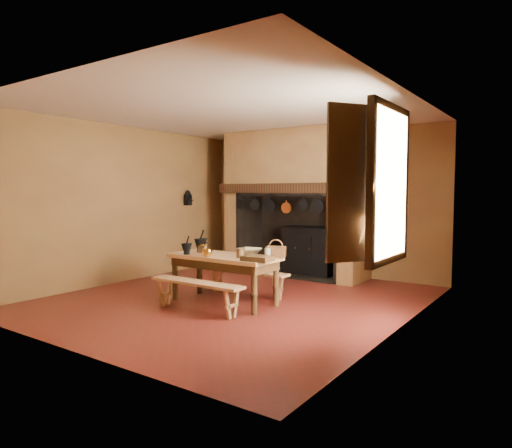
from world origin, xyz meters
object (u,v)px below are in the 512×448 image
Objects in this scene: mixing_bowl at (249,251)px; bench_front at (196,289)px; wicker_basket at (276,251)px; iron_range at (310,250)px; work_table at (224,263)px; coffee_grinder at (203,249)px.

bench_front is at bearing -105.77° from mixing_bowl.
wicker_basket is at bearing 50.73° from bench_front.
work_table is (0.06, -2.74, 0.11)m from iron_range.
mixing_bowl reaches higher than work_table.
bench_front is at bearing -90.00° from work_table.
mixing_bowl is (0.25, 0.88, 0.44)m from bench_front.
bench_front is 4.19× the size of mixing_bowl.
work_table is 9.89× the size of coffee_grinder.
mixing_bowl is (0.67, 0.26, -0.02)m from coffee_grinder.
mixing_bowl is (0.25, 0.28, 0.15)m from work_table.
work_table is at bearing -131.30° from mixing_bowl.
mixing_bowl is 0.47m from wicker_basket.
bench_front is at bearing -150.27° from wicker_basket.
iron_range reaches higher than bench_front.
iron_range is at bearing 90.96° from bench_front.
iron_range is 1.08× the size of bench_front.
work_table is at bearing -179.67° from wicker_basket.
iron_range is 9.73× the size of coffee_grinder.
coffee_grinder is 0.47× the size of mixing_bowl.
work_table is 4.61× the size of mixing_bowl.
mixing_bowl is at bearing 158.65° from wicker_basket.
wicker_basket is at bearing -72.63° from iron_range.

